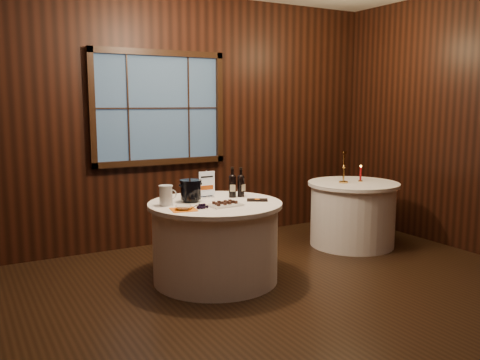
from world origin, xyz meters
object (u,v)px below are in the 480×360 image
brass_candlestick (344,171)px  side_table (352,214)px  chocolate_plate (225,204)px  glass_pitcher (166,195)px  grape_bunch (202,206)px  red_candle (361,175)px  sign_stand (207,188)px  main_table (215,241)px  port_bottle_right (241,184)px  cracker_bowl (183,207)px  port_bottle_left (232,184)px  ice_bucket (191,190)px  chocolate_box (257,200)px

brass_candlestick → side_table: bearing=-12.8°
chocolate_plate → glass_pitcher: glass_pitcher is taller
grape_bunch → brass_candlestick: size_ratio=0.47×
glass_pitcher → red_candle: (2.58, 0.22, -0.02)m
brass_candlestick → sign_stand: bearing=-177.6°
main_table → brass_candlestick: 1.97m
main_table → red_candle: bearing=8.3°
brass_candlestick → glass_pitcher: bearing=-174.1°
glass_pitcher → port_bottle_right: bearing=2.1°
main_table → cracker_bowl: (-0.40, -0.17, 0.40)m
cracker_bowl → red_candle: red_candle is taller
sign_stand → glass_pitcher: (-0.49, -0.16, 0.00)m
sign_stand → port_bottle_left: 0.26m
side_table → ice_bucket: ice_bucket is taller
chocolate_plate → grape_bunch: (-0.23, -0.01, 0.00)m
ice_bucket → brass_candlestick: (2.06, 0.19, 0.02)m
sign_stand → cracker_bowl: sign_stand is taller
glass_pitcher → side_table: bearing=3.7°
sign_stand → glass_pitcher: sign_stand is taller
chocolate_box → grape_bunch: bearing=-143.5°
ice_bucket → grape_bunch: size_ratio=1.20×
chocolate_plate → chocolate_box: 0.39m
main_table → red_candle: red_candle is taller
port_bottle_left → glass_pitcher: 0.74m
port_bottle_right → brass_candlestick: bearing=-8.0°
port_bottle_left → brass_candlestick: 1.61m
chocolate_box → brass_candlestick: bearing=47.8°
chocolate_plate → red_candle: (2.11, 0.50, 0.06)m
main_table → glass_pitcher: glass_pitcher is taller
main_table → chocolate_plate: size_ratio=4.05×
main_table → sign_stand: 0.54m
port_bottle_left → glass_pitcher: bearing=-151.7°
port_bottle_right → ice_bucket: (-0.55, 0.00, -0.02)m
brass_candlestick → red_candle: size_ratio=1.90×
grape_bunch → cracker_bowl: 0.17m
chocolate_box → glass_pitcher: (-0.85, 0.22, 0.09)m
red_candle → chocolate_box: bearing=-165.6°
side_table → port_bottle_right: (-1.64, -0.17, 0.51)m
port_bottle_right → red_candle: size_ratio=1.50×
chocolate_box → cracker_bowl: 0.79m
chocolate_box → sign_stand: bearing=163.0°
port_bottle_right → red_candle: (1.76, 0.17, -0.05)m
brass_candlestick → port_bottle_left: bearing=-173.6°
sign_stand → red_candle: size_ratio=1.39×
sign_stand → brass_candlestick: size_ratio=0.73×
cracker_bowl → port_bottle_right: bearing=22.1°
ice_bucket → chocolate_box: ice_bucket is taller
port_bottle_left → red_candle: port_bottle_left is taller
port_bottle_left → chocolate_plate: size_ratio=0.97×
ice_bucket → brass_candlestick: bearing=5.4°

